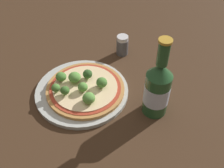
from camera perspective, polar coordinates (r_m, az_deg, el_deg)
The scene contains 13 objects.
ground_plane at distance 0.76m, azimuth -8.03°, elevation -2.24°, with size 3.00×3.00×0.00m, color #3D2819.
plate at distance 0.76m, azimuth -6.54°, elevation -1.55°, with size 0.26×0.26×0.01m.
pizza at distance 0.74m, azimuth -5.81°, elevation -0.97°, with size 0.22×0.22×0.01m.
broccoli_floret_0 at distance 0.76m, azimuth -11.04°, elevation 1.56°, with size 0.03×0.03×0.03m.
broccoli_floret_1 at distance 0.75m, azimuth -5.33°, elevation 2.16°, with size 0.03×0.03×0.03m.
broccoli_floret_2 at distance 0.69m, azimuth -5.07°, elevation -3.07°, with size 0.03×0.03×0.03m.
broccoli_floret_3 at distance 0.72m, azimuth -6.37°, elevation -0.67°, with size 0.03×0.03×0.03m.
broccoli_floret_4 at distance 0.71m, azimuth -10.21°, elevation -1.40°, with size 0.02×0.02×0.03m.
broccoli_floret_5 at distance 0.74m, azimuth -8.25°, elevation 1.47°, with size 0.03×0.03×0.03m.
broccoli_floret_6 at distance 0.72m, azimuth -12.15°, elevation -0.85°, with size 0.02×0.02×0.03m.
broccoli_floret_7 at distance 0.72m, azimuth -2.25°, elevation 0.33°, with size 0.03×0.03×0.03m.
beer_bottle at distance 0.66m, azimuth 9.85°, elevation -0.93°, with size 0.07×0.07×0.23m.
pepper_shaker at distance 0.87m, azimuth 2.27°, elevation 8.42°, with size 0.04×0.04×0.07m.
Camera 1 is at (0.11, -0.51, 0.54)m, focal length 42.00 mm.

